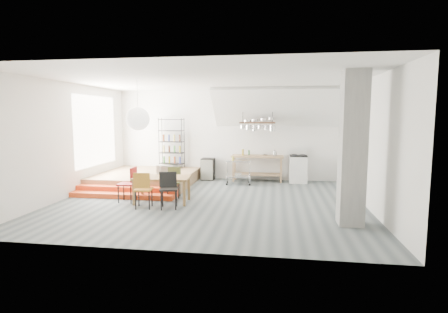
% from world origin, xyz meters
% --- Properties ---
extents(floor, '(8.00, 8.00, 0.00)m').
position_xyz_m(floor, '(0.00, 0.00, 0.00)').
color(floor, '#4D5659').
rests_on(floor, ground).
extents(wall_back, '(8.00, 0.04, 3.20)m').
position_xyz_m(wall_back, '(0.00, 3.50, 1.60)').
color(wall_back, silver).
rests_on(wall_back, ground).
extents(wall_left, '(0.04, 7.00, 3.20)m').
position_xyz_m(wall_left, '(-4.00, 0.00, 1.60)').
color(wall_left, silver).
rests_on(wall_left, ground).
extents(wall_right, '(0.04, 7.00, 3.20)m').
position_xyz_m(wall_right, '(4.00, 0.00, 1.60)').
color(wall_right, silver).
rests_on(wall_right, ground).
extents(ceiling, '(8.00, 7.00, 0.02)m').
position_xyz_m(ceiling, '(0.00, 0.00, 3.20)').
color(ceiling, white).
rests_on(ceiling, wall_back).
extents(slope_ceiling, '(4.40, 1.44, 1.32)m').
position_xyz_m(slope_ceiling, '(1.80, 2.90, 2.55)').
color(slope_ceiling, white).
rests_on(slope_ceiling, wall_back).
extents(window_pane, '(0.02, 2.50, 2.20)m').
position_xyz_m(window_pane, '(-3.98, 1.50, 1.80)').
color(window_pane, white).
rests_on(window_pane, wall_left).
extents(platform, '(3.00, 3.00, 0.40)m').
position_xyz_m(platform, '(-2.50, 2.00, 0.20)').
color(platform, '#936C49').
rests_on(platform, ground).
extents(step_lower, '(3.00, 0.35, 0.13)m').
position_xyz_m(step_lower, '(-2.50, 0.05, 0.07)').
color(step_lower, '#E1491A').
rests_on(step_lower, ground).
extents(step_upper, '(3.00, 0.35, 0.27)m').
position_xyz_m(step_upper, '(-2.50, 0.40, 0.13)').
color(step_upper, '#E1491A').
rests_on(step_upper, ground).
extents(concrete_column, '(0.50, 0.50, 3.20)m').
position_xyz_m(concrete_column, '(3.30, -1.50, 1.60)').
color(concrete_column, gray).
rests_on(concrete_column, ground).
extents(kitchen_counter, '(1.80, 0.60, 0.91)m').
position_xyz_m(kitchen_counter, '(1.10, 3.15, 0.63)').
color(kitchen_counter, '#936C49').
rests_on(kitchen_counter, ground).
extents(stove, '(0.60, 0.60, 1.18)m').
position_xyz_m(stove, '(2.50, 3.16, 0.48)').
color(stove, white).
rests_on(stove, ground).
extents(pot_rack, '(1.20, 0.50, 1.43)m').
position_xyz_m(pot_rack, '(1.13, 2.92, 1.98)').
color(pot_rack, '#432A1A').
rests_on(pot_rack, ceiling).
extents(wire_shelving, '(0.88, 0.38, 1.80)m').
position_xyz_m(wire_shelving, '(-2.00, 3.20, 1.33)').
color(wire_shelving, black).
rests_on(wire_shelving, platform).
extents(microwave_shelf, '(0.60, 0.40, 0.16)m').
position_xyz_m(microwave_shelf, '(-1.40, 0.75, 0.55)').
color(microwave_shelf, '#936C49').
rests_on(microwave_shelf, platform).
extents(paper_lantern, '(0.60, 0.60, 0.60)m').
position_xyz_m(paper_lantern, '(-1.81, -0.32, 2.20)').
color(paper_lantern, white).
rests_on(paper_lantern, ceiling).
extents(dining_table, '(1.50, 0.92, 0.69)m').
position_xyz_m(dining_table, '(-1.22, -0.27, 0.61)').
color(dining_table, olive).
rests_on(dining_table, ground).
extents(chair_mustard, '(0.48, 0.48, 0.91)m').
position_xyz_m(chair_mustard, '(-1.47, -0.95, 0.54)').
color(chair_mustard, '#B6761F').
rests_on(chair_mustard, ground).
extents(chair_black, '(0.52, 0.52, 0.95)m').
position_xyz_m(chair_black, '(-0.84, -0.91, 0.57)').
color(chair_black, black).
rests_on(chair_black, ground).
extents(chair_olive, '(0.44, 0.44, 0.84)m').
position_xyz_m(chair_olive, '(-1.09, 0.40, 0.50)').
color(chair_olive, '#525B2B').
rests_on(chair_olive, ground).
extents(chair_red, '(0.44, 0.44, 0.93)m').
position_xyz_m(chair_red, '(-2.09, -0.34, 0.56)').
color(chair_red, '#A41717').
rests_on(chair_red, ground).
extents(rolling_cart, '(0.86, 0.54, 0.81)m').
position_xyz_m(rolling_cart, '(0.50, 2.48, 0.52)').
color(rolling_cart, silver).
rests_on(rolling_cart, ground).
extents(mini_fridge, '(0.45, 0.45, 0.77)m').
position_xyz_m(mini_fridge, '(-0.67, 3.20, 0.38)').
color(mini_fridge, black).
rests_on(mini_fridge, ground).
extents(microwave, '(0.60, 0.46, 0.30)m').
position_xyz_m(microwave, '(-1.40, 0.75, 0.71)').
color(microwave, beige).
rests_on(microwave, microwave_shelf).
extents(bowl, '(0.24, 0.24, 0.05)m').
position_xyz_m(bowl, '(1.36, 3.10, 0.93)').
color(bowl, silver).
rests_on(bowl, kitchen_counter).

